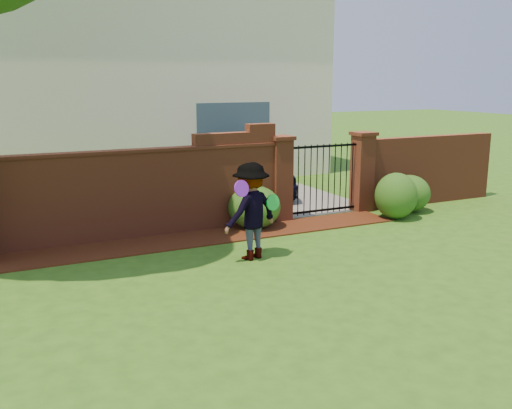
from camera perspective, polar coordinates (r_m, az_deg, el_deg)
name	(u,v)px	position (r m, az deg, el deg)	size (l,w,h in m)	color
ground	(265,298)	(8.34, 0.93, -9.31)	(80.00, 80.00, 0.01)	#2E5A16
mulch_bed	(140,246)	(11.00, -11.48, -4.05)	(11.10, 1.08, 0.03)	#37160A
brick_wall	(73,197)	(11.22, -17.78, 0.72)	(8.70, 0.31, 2.16)	brown
brick_wall_return	(427,170)	(15.04, 16.69, 3.33)	(4.00, 0.25, 1.70)	brown
pillar_left	(280,178)	(12.59, 2.45, 2.65)	(0.50, 0.50, 1.88)	brown
pillar_right	(362,171)	(13.76, 10.55, 3.29)	(0.50, 0.50, 1.88)	brown
iron_gate	(323,179)	(13.16, 6.67, 2.55)	(1.78, 0.03, 1.60)	black
driveway	(248,187)	(16.76, -0.77, 1.80)	(3.20, 8.00, 0.01)	slate
house	(126,77)	(19.44, -12.84, 12.31)	(12.40, 6.40, 6.30)	#F2ECCB
car	(252,168)	(15.56, -0.45, 3.67)	(1.71, 4.26, 1.45)	black
shrub_left	(254,207)	(12.00, -0.17, -0.27)	(1.11, 1.11, 0.91)	#1B4C16
shrub_middle	(396,196)	(13.19, 13.78, 0.84)	(0.95, 0.95, 1.05)	#1B4C16
shrub_right	(409,193)	(14.01, 15.02, 1.08)	(0.98, 0.98, 0.87)	#1B4C16
man	(252,212)	(9.85, -0.39, -0.71)	(1.10, 0.63, 1.70)	gray
frisbee_purple	(242,188)	(9.42, -1.45, 1.61)	(0.28, 0.28, 0.03)	purple
frisbee_green	(273,202)	(9.97, 1.68, 0.22)	(0.29, 0.29, 0.03)	green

